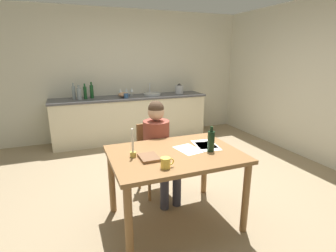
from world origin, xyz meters
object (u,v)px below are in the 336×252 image
object	(u,v)px
person_seated	(159,144)
book_magazine	(149,158)
bottle_sauce	(92,91)
mixing_bowl	(123,95)
wine_glass_by_kettle	(126,90)
teacup_on_counter	(126,96)
coffee_mug	(166,163)
bottle_wine_red	(85,92)
stovetop_kettle	(179,89)
chair_at_table	(154,154)
wine_bottle_on_table	(211,141)
bottle_oil	(74,92)
sink_unit	(152,94)
wine_glass_back_left	(120,91)
candlestick	(133,149)
dining_table	(175,163)
wine_glass_near_sink	(132,90)
bottle_vinegar	(79,94)

from	to	relation	value
person_seated	book_magazine	distance (m)	0.71
bottle_sauce	mixing_bowl	distance (m)	0.61
wine_glass_by_kettle	teacup_on_counter	bearing A→B (deg)	-103.73
coffee_mug	mixing_bowl	xyz separation A→B (m)	(0.31, 3.16, 0.12)
book_magazine	bottle_wine_red	world-z (taller)	bottle_wine_red
coffee_mug	stovetop_kettle	bearing A→B (deg)	64.35
chair_at_table	book_magazine	bearing A→B (deg)	-111.42
chair_at_table	bottle_sauce	world-z (taller)	bottle_sauce
wine_bottle_on_table	teacup_on_counter	bearing A→B (deg)	94.63
bottle_oil	book_magazine	bearing A→B (deg)	-79.84
sink_unit	book_magazine	bearing A→B (deg)	-108.62
teacup_on_counter	bottle_wine_red	bearing A→B (deg)	167.42
bottle_oil	wine_glass_back_left	distance (m)	0.90
person_seated	wine_glass_by_kettle	bearing A→B (deg)	86.07
wine_bottle_on_table	teacup_on_counter	size ratio (longest dim) A/B	2.13
person_seated	wine_glass_back_left	bearing A→B (deg)	88.98
person_seated	candlestick	bearing A→B (deg)	-130.20
sink_unit	wine_glass_by_kettle	size ratio (longest dim) A/B	2.34
stovetop_kettle	wine_bottle_on_table	bearing A→B (deg)	-107.96
dining_table	mixing_bowl	bearing A→B (deg)	88.16
person_seated	mixing_bowl	world-z (taller)	person_seated
dining_table	mixing_bowl	distance (m)	2.87
bottle_oil	wine_glass_near_sink	distance (m)	1.14
coffee_mug	candlestick	xyz separation A→B (m)	(-0.20, 0.34, 0.03)
wine_bottle_on_table	wine_glass_near_sink	distance (m)	3.13
candlestick	book_magazine	bearing A→B (deg)	-39.04
sink_unit	bottle_sauce	world-z (taller)	bottle_sauce
person_seated	stovetop_kettle	size ratio (longest dim) A/B	5.43
book_magazine	wine_glass_near_sink	distance (m)	3.16
mixing_bowl	wine_glass_by_kettle	bearing A→B (deg)	60.73
mixing_bowl	coffee_mug	bearing A→B (deg)	-95.54
dining_table	wine_glass_near_sink	world-z (taller)	wine_glass_near_sink
sink_unit	wine_glass_by_kettle	world-z (taller)	sink_unit
bottle_vinegar	teacup_on_counter	distance (m)	0.87
chair_at_table	bottle_sauce	distance (m)	2.37
person_seated	wine_glass_back_left	xyz separation A→B (m)	(0.04, 2.47, 0.33)
bottle_sauce	candlestick	bearing A→B (deg)	-88.38
wine_glass_near_sink	teacup_on_counter	distance (m)	0.36
wine_bottle_on_table	mixing_bowl	xyz separation A→B (m)	(-0.26, 2.94, 0.06)
bottle_wine_red	stovetop_kettle	bearing A→B (deg)	-0.51
bottle_sauce	wine_glass_back_left	xyz separation A→B (m)	(0.57, 0.07, -0.02)
book_magazine	bottle_oil	xyz separation A→B (m)	(-0.54, 3.00, 0.24)
person_seated	coffee_mug	size ratio (longest dim) A/B	9.80
stovetop_kettle	wine_glass_near_sink	xyz separation A→B (m)	(-1.01, 0.15, 0.01)
sink_unit	bottle_wine_red	xyz separation A→B (m)	(-1.33, 0.01, 0.10)
bottle_vinegar	coffee_mug	bearing A→B (deg)	-80.59
bottle_vinegar	wine_glass_back_left	size ratio (longest dim) A/B	1.76
wine_bottle_on_table	dining_table	bearing A→B (deg)	165.08
stovetop_kettle	wine_glass_near_sink	world-z (taller)	stovetop_kettle
bottle_wine_red	bottle_sauce	size ratio (longest dim) A/B	0.93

